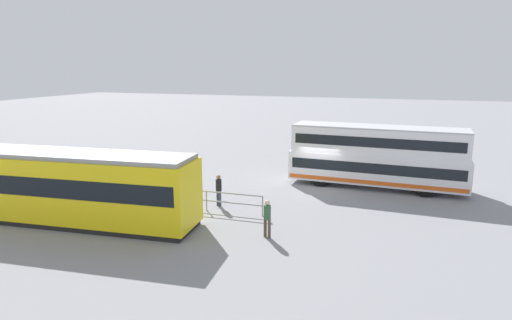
{
  "coord_description": "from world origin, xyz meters",
  "views": [
    {
      "loc": [
        -4.75,
        26.28,
        7.48
      ],
      "look_at": [
        3.2,
        2.78,
        2.09
      ],
      "focal_mm": 30.35,
      "sensor_mm": 36.0,
      "label": 1
    }
  ],
  "objects": [
    {
      "name": "pedestrian_railing",
      "position": [
        4.73,
        6.43,
        0.73
      ],
      "size": [
        6.25,
        0.23,
        1.08
      ],
      "color": "gray",
      "rests_on": "ground"
    },
    {
      "name": "tram_yellow",
      "position": [
        10.67,
        10.13,
        1.81
      ],
      "size": [
        13.66,
        3.81,
        3.49
      ],
      "color": "yellow",
      "rests_on": "ground"
    },
    {
      "name": "double_decker_bus",
      "position": [
        -3.43,
        -1.08,
        1.98
      ],
      "size": [
        10.82,
        2.97,
        3.87
      ],
      "color": "white",
      "rests_on": "ground"
    },
    {
      "name": "info_sign",
      "position": [
        10.12,
        7.2,
        1.61
      ],
      "size": [
        1.0,
        0.14,
        2.35
      ],
      "color": "slate",
      "rests_on": "ground"
    },
    {
      "name": "pedestrian_crossing",
      "position": [
        0.59,
        8.93,
        1.01
      ],
      "size": [
        0.4,
        0.4,
        1.74
      ],
      "color": "#4C3F2D",
      "rests_on": "ground"
    },
    {
      "name": "ground_plane",
      "position": [
        0.0,
        0.0,
        0.0
      ],
      "size": [
        160.0,
        160.0,
        0.0
      ],
      "primitive_type": "plane",
      "color": "gray"
    },
    {
      "name": "pedestrian_near_railing",
      "position": [
        4.41,
        5.55,
        1.01
      ],
      "size": [
        0.44,
        0.44,
        1.75
      ],
      "color": "#33384C",
      "rests_on": "ground"
    }
  ]
}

